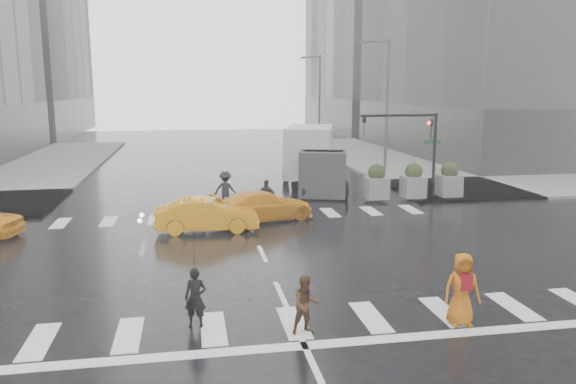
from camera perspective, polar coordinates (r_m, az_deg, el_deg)
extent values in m
plane|color=black|center=(19.95, -2.62, -6.28)|extent=(120.00, 120.00, 0.00)
cube|color=slate|center=(42.92, 20.78, 2.25)|extent=(35.00, 35.00, 0.15)
cube|color=#2F2D2A|center=(55.79, 24.37, 5.96)|extent=(26.05, 26.05, 4.40)
cube|color=#2F2D2A|center=(81.35, 12.76, 7.80)|extent=(26.05, 26.05, 4.40)
cylinder|color=black|center=(29.88, 14.62, 3.45)|extent=(0.16, 0.16, 4.50)
cylinder|color=black|center=(28.92, 11.19, 7.64)|extent=(4.00, 0.12, 0.12)
imported|color=black|center=(29.64, 14.31, 6.23)|extent=(0.16, 0.20, 1.00)
imported|color=black|center=(28.35, 7.73, 6.68)|extent=(0.16, 0.20, 1.00)
sphere|color=#FF190C|center=(29.58, 14.16, 6.81)|extent=(0.20, 0.20, 0.20)
cube|color=#0D5D21|center=(30.08, 14.45, 4.94)|extent=(0.90, 0.03, 0.22)
cylinder|color=#59595B|center=(39.33, 10.01, 8.55)|extent=(0.20, 0.20, 9.00)
cylinder|color=#59595B|center=(39.13, 8.93, 14.88)|extent=(1.80, 0.12, 0.12)
cube|color=#59595B|center=(38.84, 7.63, 14.80)|extent=(0.50, 0.22, 0.15)
cylinder|color=#59595B|center=(58.52, 3.22, 9.31)|extent=(0.20, 0.20, 9.00)
cylinder|color=#59595B|center=(58.38, 2.38, 13.53)|extent=(1.80, 0.12, 0.12)
cube|color=#59595B|center=(58.19, 1.49, 13.45)|extent=(0.50, 0.22, 0.15)
cube|color=slate|center=(29.18, 8.96, 0.42)|extent=(1.10, 1.10, 1.10)
sphere|color=black|center=(29.05, 9.00, 1.97)|extent=(0.90, 0.90, 0.90)
cube|color=slate|center=(29.89, 12.58, 0.53)|extent=(1.10, 1.10, 1.10)
sphere|color=black|center=(29.76, 12.65, 2.05)|extent=(0.90, 0.90, 0.90)
cube|color=slate|center=(30.71, 16.03, 0.64)|extent=(1.10, 1.10, 1.10)
sphere|color=black|center=(30.59, 16.11, 2.12)|extent=(0.90, 0.90, 0.90)
imported|color=black|center=(14.06, -9.39, -10.57)|extent=(0.61, 0.47, 1.48)
imported|color=black|center=(13.67, -9.54, -5.67)|extent=(1.16, 1.18, 0.88)
imported|color=#422A17|center=(13.56, 1.86, -11.38)|extent=(0.77, 0.65, 1.42)
imported|color=#BF600D|center=(14.60, 17.25, -9.40)|extent=(0.96, 0.70, 1.82)
cube|color=maroon|center=(14.37, 17.63, -8.73)|extent=(0.30, 0.20, 0.40)
imported|color=black|center=(25.76, -2.18, -0.54)|extent=(1.11, 0.92, 1.63)
imported|color=black|center=(27.19, -6.35, 0.21)|extent=(1.33, 1.01, 1.83)
imported|color=orange|center=(23.05, -8.24, -2.30)|extent=(4.20, 1.58, 1.37)
imported|color=orange|center=(24.67, -2.49, -1.42)|extent=(4.35, 2.92, 1.31)
cube|color=silver|center=(32.74, 2.19, 4.20)|extent=(2.52, 4.82, 2.83)
cube|color=#313237|center=(29.61, 3.56, 1.87)|extent=(2.41, 1.89, 2.41)
cube|color=black|center=(29.51, 3.58, 3.28)|extent=(2.10, 0.94, 0.94)
cylinder|color=black|center=(29.31, 1.55, 0.14)|extent=(0.29, 0.94, 0.94)
cylinder|color=black|center=(29.82, 5.70, 0.27)|extent=(0.29, 0.94, 0.94)
cylinder|color=black|center=(31.53, 0.70, 0.89)|extent=(0.29, 0.94, 0.94)
cylinder|color=black|center=(32.01, 4.58, 1.00)|extent=(0.29, 0.94, 0.94)
cylinder|color=black|center=(34.38, -0.21, 1.70)|extent=(0.29, 0.94, 0.94)
cylinder|color=black|center=(34.83, 3.36, 1.79)|extent=(0.29, 0.94, 0.94)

